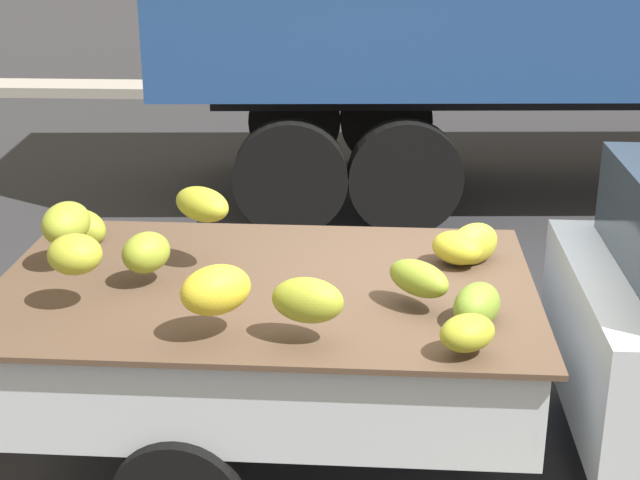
{
  "coord_description": "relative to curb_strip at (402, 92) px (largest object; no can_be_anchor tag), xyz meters",
  "views": [
    {
      "loc": [
        -0.57,
        -4.87,
        3.05
      ],
      "look_at": [
        -0.82,
        0.19,
        1.16
      ],
      "focal_mm": 52.36,
      "sensor_mm": 36.0,
      "label": 1
    }
  ],
  "objects": [
    {
      "name": "ground",
      "position": [
        0.0,
        -9.89,
        -0.08
      ],
      "size": [
        220.0,
        220.0,
        0.0
      ],
      "primitive_type": "plane",
      "color": "#28282B"
    },
    {
      "name": "curb_strip",
      "position": [
        0.0,
        0.0,
        0.0
      ],
      "size": [
        80.0,
        0.8,
        0.16
      ],
      "primitive_type": "cube",
      "color": "gray",
      "rests_on": "ground"
    }
  ]
}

